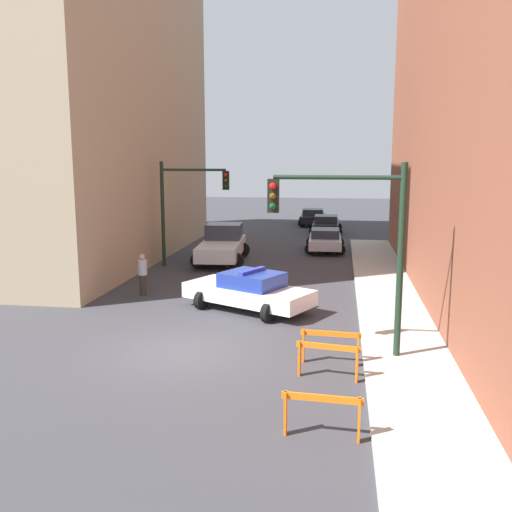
# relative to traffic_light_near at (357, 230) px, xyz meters

# --- Properties ---
(ground_plane) EXTENTS (120.00, 120.00, 0.00)m
(ground_plane) POSITION_rel_traffic_light_near_xyz_m (-4.73, -0.23, -3.53)
(ground_plane) COLOR #38383D
(sidewalk_right) EXTENTS (2.40, 44.00, 0.12)m
(sidewalk_right) POSITION_rel_traffic_light_near_xyz_m (1.47, -0.23, -3.47)
(sidewalk_right) COLOR #B2ADA3
(sidewalk_right) RESTS_ON ground_plane
(building_corner_left) EXTENTS (14.00, 20.00, 20.38)m
(building_corner_left) POSITION_rel_traffic_light_near_xyz_m (-16.73, 13.77, 6.66)
(building_corner_left) COLOR tan
(building_corner_left) RESTS_ON ground_plane
(traffic_light_near) EXTENTS (3.64, 0.35, 5.20)m
(traffic_light_near) POSITION_rel_traffic_light_near_xyz_m (0.00, 0.00, 0.00)
(traffic_light_near) COLOR black
(traffic_light_near) RESTS_ON sidewalk_right
(traffic_light_far) EXTENTS (3.44, 0.35, 5.20)m
(traffic_light_far) POSITION_rel_traffic_light_near_xyz_m (-8.03, 11.94, -0.13)
(traffic_light_far) COLOR black
(traffic_light_far) RESTS_ON ground_plane
(police_car) EXTENTS (5.03, 3.79, 1.52)m
(police_car) POSITION_rel_traffic_light_near_xyz_m (-3.59, 4.35, -2.81)
(police_car) COLOR white
(police_car) RESTS_ON ground_plane
(white_truck) EXTENTS (2.89, 5.53, 1.90)m
(white_truck) POSITION_rel_traffic_light_near_xyz_m (-6.48, 13.57, -2.62)
(white_truck) COLOR silver
(white_truck) RESTS_ON ground_plane
(parked_car_near) EXTENTS (2.35, 4.34, 1.31)m
(parked_car_near) POSITION_rel_traffic_light_near_xyz_m (-1.25, 17.72, -2.86)
(parked_car_near) COLOR silver
(parked_car_near) RESTS_ON ground_plane
(parked_car_mid) EXTENTS (2.29, 4.31, 1.31)m
(parked_car_mid) POSITION_rel_traffic_light_near_xyz_m (-1.39, 25.29, -2.86)
(parked_car_mid) COLOR black
(parked_car_mid) RESTS_ON ground_plane
(parked_car_far) EXTENTS (2.38, 4.36, 1.31)m
(parked_car_far) POSITION_rel_traffic_light_near_xyz_m (-2.57, 30.14, -2.86)
(parked_car_far) COLOR black
(parked_car_far) RESTS_ON ground_plane
(pedestrian_crossing) EXTENTS (0.48, 0.48, 1.66)m
(pedestrian_crossing) POSITION_rel_traffic_light_near_xyz_m (-8.12, 5.99, -2.67)
(pedestrian_crossing) COLOR #382D23
(pedestrian_crossing) RESTS_ON ground_plane
(barrier_front) EXTENTS (1.60, 0.26, 0.90)m
(barrier_front) POSITION_rel_traffic_light_near_xyz_m (-0.70, -4.72, -2.91)
(barrier_front) COLOR orange
(barrier_front) RESTS_ON ground_plane
(barrier_mid) EXTENTS (1.59, 0.40, 0.90)m
(barrier_mid) POSITION_rel_traffic_light_near_xyz_m (-0.65, -1.65, -2.91)
(barrier_mid) COLOR orange
(barrier_mid) RESTS_ON ground_plane
(barrier_back) EXTENTS (1.60, 0.26, 0.90)m
(barrier_back) POSITION_rel_traffic_light_near_xyz_m (-0.61, -0.59, -2.91)
(barrier_back) COLOR orange
(barrier_back) RESTS_ON ground_plane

